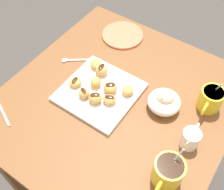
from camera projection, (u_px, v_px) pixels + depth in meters
ground_plane at (116, 175)px, 1.64m from camera, size 8.00×8.00×0.00m
dining_table at (117, 122)px, 1.16m from camera, size 0.86×0.82×0.75m
pastry_plate_square at (100, 92)px, 1.06m from camera, size 0.27×0.27×0.02m
coffee_mug_yellow_left at (211, 99)px, 0.99m from camera, size 0.12×0.08×0.13m
coffee_mug_yellow_right at (168, 172)px, 0.82m from camera, size 0.13×0.09×0.15m
cream_pitcher_white at (191, 138)px, 0.90m from camera, size 0.10×0.06×0.07m
ice_cream_bowl at (164, 101)px, 0.99m from camera, size 0.12×0.12×0.09m
saucer_coral_left at (123, 35)px, 1.26m from camera, size 0.18×0.18×0.01m
loose_spoon_near_saucer at (0, 106)px, 1.02m from camera, size 0.08×0.15×0.01m
loose_spoon_by_plate at (76, 60)px, 1.16m from camera, size 0.11×0.13×0.01m
beignet_0 at (128, 91)px, 1.03m from camera, size 0.05×0.05×0.03m
beignet_1 at (96, 82)px, 1.05m from camera, size 0.06×0.05×0.04m
beignet_2 at (110, 88)px, 1.03m from camera, size 0.07×0.07×0.04m
chocolate_drizzle_2 at (110, 84)px, 1.02m from camera, size 0.04×0.04×0.00m
beignet_3 at (95, 98)px, 1.00m from camera, size 0.06×0.06×0.04m
chocolate_drizzle_3 at (95, 95)px, 0.99m from camera, size 0.03×0.04×0.00m
beignet_4 at (102, 70)px, 1.09m from camera, size 0.06×0.06×0.04m
chocolate_drizzle_4 at (101, 66)px, 1.07m from camera, size 0.03×0.02×0.00m
beignet_5 at (95, 64)px, 1.11m from camera, size 0.07×0.07×0.03m
beignet_6 at (75, 83)px, 1.05m from camera, size 0.06×0.06×0.03m
chocolate_drizzle_6 at (75, 80)px, 1.04m from camera, size 0.04×0.02×0.00m
beignet_7 at (84, 93)px, 1.02m from camera, size 0.06×0.06×0.03m
chocolate_drizzle_7 at (83, 90)px, 1.00m from camera, size 0.02×0.03×0.00m
beignet_8 at (110, 100)px, 1.00m from camera, size 0.06×0.06×0.03m
chocolate_drizzle_8 at (110, 97)px, 0.99m from camera, size 0.03×0.04×0.00m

